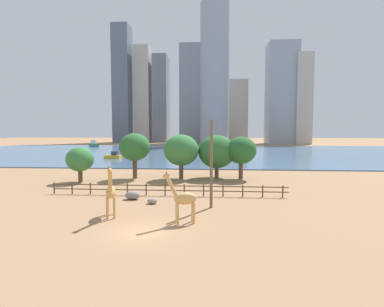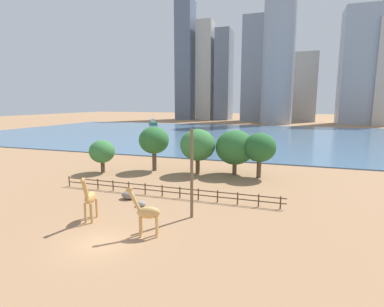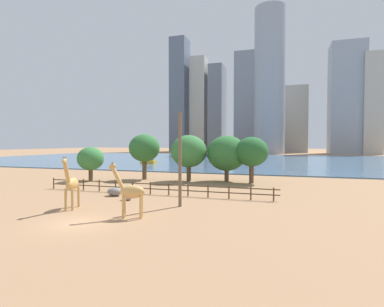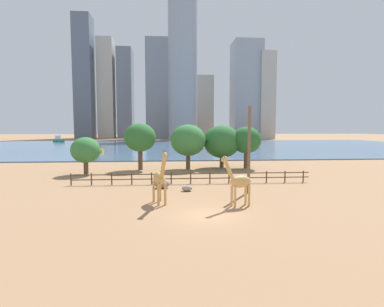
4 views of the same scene
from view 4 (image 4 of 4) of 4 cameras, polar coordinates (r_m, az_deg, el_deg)
name	(u,v)px [view 4 (image 4 of 4)]	position (r m, az deg, el deg)	size (l,w,h in m)	color
ground_plane	(176,146)	(100.45, -2.99, 1.42)	(400.00, 400.00, 0.00)	#9E7551
harbor_water	(177,146)	(97.45, -2.94, 1.37)	(180.00, 86.00, 0.20)	#476B8C
giraffe_tall	(239,182)	(23.61, 8.92, -5.31)	(2.73, 1.31, 4.12)	tan
giraffe_companion	(160,178)	(24.11, -6.16, -4.69)	(1.43, 2.87, 4.47)	tan
utility_pole	(249,150)	(28.51, 10.81, 0.71)	(0.28, 0.28, 8.11)	brown
boulder_near_fence	(162,184)	(30.71, -5.73, -5.75)	(1.57, 1.16, 0.87)	gray
boulder_by_pole	(187,188)	(29.10, -0.95, -6.63)	(1.01, 0.75, 0.57)	gray
enclosure_fence	(192,177)	(32.77, 0.01, -4.48)	(26.12, 0.14, 1.30)	#4C3826
tree_left_large	(246,140)	(45.84, 10.28, 2.51)	(4.46, 4.46, 6.29)	brown
tree_center_broad	(188,140)	(43.97, -0.76, 2.51)	(5.13, 5.13, 6.60)	brown
tree_right_tall	(222,142)	(45.85, 5.71, 2.25)	(5.56, 5.56, 6.51)	brown
tree_left_small	(86,150)	(41.55, -19.62, 0.58)	(3.76, 3.76, 4.89)	brown
tree_right_small	(140,138)	(43.96, -9.87, 2.97)	(4.58, 4.58, 6.78)	brown
boat_ferry	(95,150)	(75.06, -18.00, 0.63)	(4.31, 2.10, 1.82)	gold
boat_sailboat	(59,140)	(136.41, -24.08, 2.40)	(5.86, 6.31, 5.71)	#337259
skyline_tower_needle	(199,107)	(182.82, 1.38, 8.80)	(16.45, 9.67, 37.03)	#ADA89E
skyline_block_central	(264,97)	(175.25, 13.57, 10.49)	(8.22, 15.71, 47.15)	#B7B2A8
skyline_tower_glass	(183,70)	(158.60, -1.77, 15.62)	(14.84, 14.84, 71.16)	#939EAD
skyline_block_left	(106,89)	(188.52, -16.03, 11.75)	(9.17, 9.79, 58.35)	#B7B2A8
skyline_block_right	(161,90)	(177.60, -6.00, 12.02)	(16.46, 12.38, 56.32)	gray
skyline_tower_short	(126,94)	(189.62, -12.52, 10.98)	(8.65, 15.39, 53.09)	slate
skyline_block_wide	(84,78)	(189.34, -19.85, 13.43)	(9.88, 12.05, 70.17)	slate
skyline_tower_far	(246,91)	(173.99, 10.25, 11.66)	(15.53, 15.62, 53.61)	#939EAD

